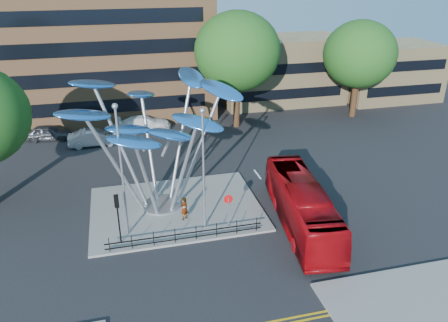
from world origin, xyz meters
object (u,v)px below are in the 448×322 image
object	(u,v)px
red_bus	(302,205)
parked_car_left	(48,133)
tree_far	(360,54)
street_lamp_left	(121,160)
leaf_sculpture	(154,117)
street_lamp_right	(203,159)
no_entry_sign_island	(228,206)
tree_right	(237,52)
traffic_light_island	(117,209)
parked_car_right	(145,123)
parked_car_mid	(94,138)
pedestrian	(184,209)

from	to	relation	value
red_bus	parked_car_left	bearing A→B (deg)	138.88
tree_far	street_lamp_left	xyz separation A→B (m)	(-26.50, -18.50, -1.75)
tree_far	leaf_sculpture	bearing A→B (deg)	-147.52
leaf_sculpture	red_bus	bearing A→B (deg)	-28.23
street_lamp_right	no_entry_sign_island	world-z (taller)	street_lamp_right
parked_car_left	tree_right	bearing A→B (deg)	-85.44
traffic_light_island	parked_car_right	xyz separation A→B (m)	(3.19, 20.50, -1.82)
parked_car_left	leaf_sculpture	bearing A→B (deg)	-143.15
tree_right	parked_car_right	distance (m)	12.24
no_entry_sign_island	parked_car_right	xyz separation A→B (m)	(-3.81, 20.48, -1.02)
tree_right	parked_car_mid	world-z (taller)	tree_right
traffic_light_island	parked_car_left	size ratio (longest dim) A/B	0.77
parked_car_left	street_lamp_left	bearing A→B (deg)	-153.61
tree_right	pedestrian	xyz separation A→B (m)	(-8.65, -17.73, -7.05)
traffic_light_island	parked_car_left	distance (m)	21.26
street_lamp_left	parked_car_right	world-z (taller)	street_lamp_left
pedestrian	parked_car_mid	world-z (taller)	pedestrian
street_lamp_left	street_lamp_right	xyz separation A→B (m)	(5.00, -0.50, -0.26)
parked_car_mid	pedestrian	bearing A→B (deg)	-161.11
street_lamp_right	no_entry_sign_island	xyz separation A→B (m)	(1.50, -0.48, -3.28)
leaf_sculpture	parked_car_right	bearing A→B (deg)	89.10
no_entry_sign_island	parked_car_right	bearing A→B (deg)	100.54
street_lamp_left	red_bus	world-z (taller)	street_lamp_left
pedestrian	parked_car_mid	bearing A→B (deg)	-102.41
leaf_sculpture	street_lamp_left	size ratio (longest dim) A/B	1.45
leaf_sculpture	pedestrian	bearing A→B (deg)	-59.58
leaf_sculpture	tree_right	bearing A→B (deg)	56.69
pedestrian	street_lamp_right	bearing A→B (deg)	98.18
traffic_light_island	parked_car_mid	distance (m)	17.73
parked_car_mid	tree_far	bearing A→B (deg)	-88.86
pedestrian	parked_car_left	distance (m)	21.33
no_entry_sign_island	parked_car_left	bearing A→B (deg)	123.61
street_lamp_left	parked_car_left	bearing A→B (deg)	109.79
street_lamp_left	traffic_light_island	bearing A→B (deg)	-116.57
tree_right	pedestrian	size ratio (longest dim) A/B	7.22
parked_car_right	street_lamp_right	bearing A→B (deg)	-178.09
parked_car_left	parked_car_mid	world-z (taller)	parked_car_mid
no_entry_sign_island	parked_car_left	world-z (taller)	no_entry_sign_island
tree_far	street_lamp_right	distance (m)	28.76
street_lamp_right	parked_car_right	size ratio (longest dim) A/B	1.52
tree_right	traffic_light_island	size ratio (longest dim) A/B	3.54
tree_far	red_bus	world-z (taller)	tree_far
street_lamp_right	parked_car_left	xyz separation A→B (m)	(-11.91, 19.69, -4.34)
street_lamp_left	tree_far	bearing A→B (deg)	34.92
leaf_sculpture	street_lamp_left	xyz separation A→B (m)	(-2.43, -3.18, -1.52)
street_lamp_right	tree_right	bearing A→B (deg)	68.46
tree_right	no_entry_sign_island	xyz separation A→B (m)	(-6.00, -19.48, -6.22)
leaf_sculpture	red_bus	xyz separation A→B (m)	(8.95, -4.81, -5.32)
street_lamp_right	parked_car_mid	bearing A→B (deg)	113.50
street_lamp_right	traffic_light_island	distance (m)	6.05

